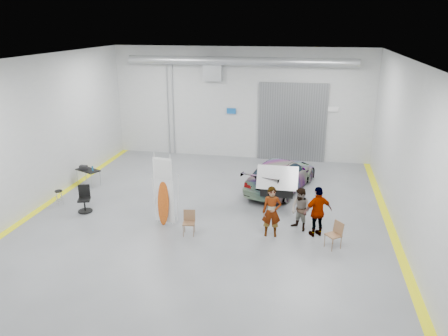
% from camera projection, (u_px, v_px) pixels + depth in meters
% --- Properties ---
extents(ground, '(16.00, 16.00, 0.00)m').
position_uv_depth(ground, '(208.00, 216.00, 17.09)').
color(ground, slate).
rests_on(ground, ground).
extents(room_shell, '(14.02, 16.18, 6.01)m').
position_uv_depth(room_shell, '(225.00, 103.00, 17.80)').
color(room_shell, '#B4B7B9').
rests_on(room_shell, ground).
extents(sedan_car, '(3.40, 5.20, 1.40)m').
position_uv_depth(sedan_car, '(281.00, 174.00, 19.61)').
color(sedan_car, silver).
rests_on(sedan_car, ground).
extents(person_a, '(0.70, 0.50, 1.84)m').
position_uv_depth(person_a, '(272.00, 212.00, 15.24)').
color(person_a, '#987053').
rests_on(person_a, ground).
extents(person_b, '(0.98, 0.96, 1.60)m').
position_uv_depth(person_b, '(301.00, 209.00, 15.71)').
color(person_b, '#486485').
rests_on(person_b, ground).
extents(person_c, '(1.15, 0.89, 1.84)m').
position_uv_depth(person_c, '(318.00, 212.00, 15.25)').
color(person_c, brown).
rests_on(person_c, ground).
extents(surfboard_display, '(0.78, 0.30, 2.76)m').
position_uv_depth(surfboard_display, '(164.00, 197.00, 16.03)').
color(surfboard_display, white).
rests_on(surfboard_display, ground).
extents(folding_chair_near, '(0.47, 0.49, 0.88)m').
position_uv_depth(folding_chair_near, '(189.00, 228.00, 15.51)').
color(folding_chair_near, brown).
rests_on(folding_chair_near, ground).
extents(folding_chair_far, '(0.60, 0.70, 0.92)m').
position_uv_depth(folding_chair_far, '(333.00, 240.00, 14.60)').
color(folding_chair_far, brown).
rests_on(folding_chair_far, ground).
extents(shop_stool, '(0.32, 0.32, 0.63)m').
position_uv_depth(shop_stool, '(59.00, 198.00, 18.03)').
color(shop_stool, black).
rests_on(shop_stool, ground).
extents(work_table, '(1.29, 1.01, 0.94)m').
position_uv_depth(work_table, '(87.00, 170.00, 20.16)').
color(work_table, '#9A9DA3').
rests_on(work_table, ground).
extents(office_chair, '(0.59, 0.62, 1.06)m').
position_uv_depth(office_chair, '(85.00, 200.00, 17.37)').
color(office_chair, black).
rests_on(office_chair, ground).
extents(trunk_lid, '(1.63, 0.99, 0.04)m').
position_uv_depth(trunk_lid, '(278.00, 175.00, 17.37)').
color(trunk_lid, silver).
rests_on(trunk_lid, sedan_car).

